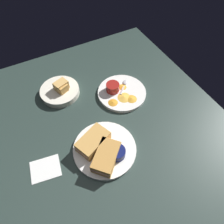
{
  "coord_description": "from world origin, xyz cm",
  "views": [
    {
      "loc": [
        -16.71,
        -46.7,
        75.16
      ],
      "look_at": [
        7.96,
        -0.05,
        3.0
      ],
      "focal_mm": 32.89,
      "sensor_mm": 36.0,
      "label": 1
    }
  ],
  "objects": [
    {
      "name": "plate_chips_companion",
      "position": [
        18.3,
        9.31,
        0.8
      ],
      "size": [
        23.17,
        23.17,
        1.6
      ],
      "primitive_type": "cylinder",
      "color": "white",
      "rests_on": "ground_plane"
    },
    {
      "name": "sandwich_half_near",
      "position": [
        -5.52,
        -9.84,
        4.0
      ],
      "size": [
        14.95,
        12.13,
        4.8
      ],
      "color": "tan",
      "rests_on": "plate_sandwich_main"
    },
    {
      "name": "plantain_chip_scatter",
      "position": [
        17.2,
        6.0,
        1.9
      ],
      "size": [
        14.31,
        14.27,
        0.6
      ],
      "color": "gold",
      "rests_on": "plate_chips_companion"
    },
    {
      "name": "sandwich_half_far",
      "position": [
        -3.9,
        -17.92,
        4.0
      ],
      "size": [
        14.67,
        14.46,
        4.8
      ],
      "color": "#C68C42",
      "rests_on": "plate_sandwich_main"
    },
    {
      "name": "paper_napkin_folded",
      "position": [
        -25.68,
        -9.89,
        0.2
      ],
      "size": [
        12.29,
        10.64,
        0.4
      ],
      "primitive_type": "cube",
      "rotation": [
        0.0,
        0.0,
        -0.16
      ],
      "color": "white",
      "rests_on": "ground_plane"
    },
    {
      "name": "ramekin_light_gravy",
      "position": [
        14.83,
        12.21,
        3.74
      ],
      "size": [
        6.34,
        6.34,
        3.98
      ],
      "color": "maroon",
      "rests_on": "plate_chips_companion"
    },
    {
      "name": "ground_plane",
      "position": [
        0.0,
        0.0,
        -1.5
      ],
      "size": [
        110.0,
        110.0,
        3.0
      ],
      "primitive_type": "cube",
      "color": "#283833"
    },
    {
      "name": "plate_sandwich_main",
      "position": [
        -2.38,
        -13.41,
        0.8
      ],
      "size": [
        25.04,
        25.04,
        1.6
      ],
      "primitive_type": "cylinder",
      "color": "white",
      "rests_on": "ground_plane"
    },
    {
      "name": "spoon_by_dark_ramekin",
      "position": [
        -3.25,
        -14.75,
        1.96
      ],
      "size": [
        8.38,
        7.63,
        0.8
      ],
      "color": "silver",
      "rests_on": "plate_sandwich_main"
    },
    {
      "name": "bread_basket_rear",
      "position": [
        -7.72,
        23.39,
        2.13
      ],
      "size": [
        18.48,
        18.48,
        7.51
      ],
      "color": "silver",
      "rests_on": "ground_plane"
    },
    {
      "name": "ramekin_dark_sauce",
      "position": [
        0.64,
        -18.17,
        3.61
      ],
      "size": [
        6.23,
        6.23,
        3.73
      ],
      "color": "#0C144C",
      "rests_on": "plate_sandwich_main"
    },
    {
      "name": "spoon_by_gravy_ramekin",
      "position": [
        21.76,
        12.8,
        1.96
      ],
      "size": [
        8.0,
        8.05,
        0.8
      ],
      "color": "silver",
      "rests_on": "plate_chips_companion"
    }
  ]
}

